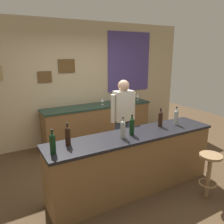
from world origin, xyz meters
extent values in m
plane|color=#4C3823|center=(0.00, 0.00, 0.00)|extent=(10.00, 10.00, 0.00)
cube|color=tan|center=(0.00, 2.03, 1.40)|extent=(6.00, 0.06, 2.80)
cube|color=brown|center=(-0.70, 1.99, 1.58)|extent=(0.30, 0.02, 0.24)
cube|color=brown|center=(-0.20, 1.99, 1.80)|extent=(0.38, 0.02, 0.30)
cube|color=#4C3D7F|center=(1.48, 1.99, 1.85)|extent=(1.25, 0.02, 1.49)
cube|color=brown|center=(0.00, -0.40, 0.44)|extent=(2.65, 0.57, 0.88)
cube|color=black|center=(0.00, -0.40, 0.90)|extent=(2.70, 0.60, 0.04)
cube|color=brown|center=(0.40, 1.65, 0.43)|extent=(2.59, 0.53, 0.86)
cube|color=#1E382D|center=(0.40, 1.65, 0.88)|extent=(2.64, 0.56, 0.04)
cylinder|color=#384766|center=(0.44, 0.44, 0.43)|extent=(0.13, 0.13, 0.86)
cylinder|color=#384766|center=(0.24, 0.44, 0.43)|extent=(0.13, 0.13, 0.86)
cube|color=beige|center=(0.34, 0.44, 1.14)|extent=(0.36, 0.20, 0.56)
sphere|color=tan|center=(0.34, 0.44, 1.51)|extent=(0.21, 0.21, 0.21)
cylinder|color=beige|center=(0.56, 0.44, 1.11)|extent=(0.08, 0.08, 0.52)
cylinder|color=beige|center=(0.12, 0.44, 1.11)|extent=(0.08, 0.08, 0.52)
cylinder|color=olive|center=(0.85, -1.11, 0.32)|extent=(0.06, 0.06, 0.65)
torus|color=olive|center=(0.85, -1.11, 0.22)|extent=(0.26, 0.26, 0.02)
cylinder|color=olive|center=(0.85, -1.11, 0.66)|extent=(0.32, 0.32, 0.03)
cylinder|color=black|center=(-1.23, -0.46, 1.02)|extent=(0.07, 0.07, 0.20)
sphere|color=black|center=(-1.23, -0.46, 1.13)|extent=(0.07, 0.07, 0.07)
cylinder|color=black|center=(-1.23, -0.46, 1.17)|extent=(0.03, 0.03, 0.09)
cylinder|color=black|center=(-1.23, -0.46, 1.22)|extent=(0.03, 0.03, 0.02)
cylinder|color=black|center=(-0.99, -0.31, 1.02)|extent=(0.07, 0.07, 0.20)
sphere|color=black|center=(-0.99, -0.31, 1.13)|extent=(0.07, 0.07, 0.07)
cylinder|color=black|center=(-0.99, -0.31, 1.17)|extent=(0.03, 0.03, 0.09)
cylinder|color=black|center=(-0.99, -0.31, 1.22)|extent=(0.03, 0.03, 0.02)
cylinder|color=#999E99|center=(-0.22, -0.44, 1.02)|extent=(0.07, 0.07, 0.20)
sphere|color=#999E99|center=(-0.22, -0.44, 1.13)|extent=(0.07, 0.07, 0.07)
cylinder|color=#999E99|center=(-0.22, -0.44, 1.17)|extent=(0.03, 0.03, 0.09)
cylinder|color=black|center=(-0.22, -0.44, 1.22)|extent=(0.03, 0.03, 0.02)
cylinder|color=black|center=(-0.04, -0.40, 1.02)|extent=(0.07, 0.07, 0.20)
sphere|color=black|center=(-0.04, -0.40, 1.13)|extent=(0.07, 0.07, 0.07)
cylinder|color=black|center=(-0.04, -0.40, 1.17)|extent=(0.03, 0.03, 0.09)
cylinder|color=black|center=(-0.04, -0.40, 1.22)|extent=(0.03, 0.03, 0.02)
cylinder|color=black|center=(0.58, -0.31, 1.02)|extent=(0.07, 0.07, 0.20)
sphere|color=black|center=(0.58, -0.31, 1.13)|extent=(0.07, 0.07, 0.07)
cylinder|color=black|center=(0.58, -0.31, 1.17)|extent=(0.03, 0.03, 0.09)
cylinder|color=black|center=(0.58, -0.31, 1.22)|extent=(0.03, 0.03, 0.02)
cylinder|color=#999E99|center=(0.88, -0.36, 1.02)|extent=(0.07, 0.07, 0.20)
sphere|color=#999E99|center=(0.88, -0.36, 1.13)|extent=(0.07, 0.07, 0.07)
cylinder|color=#999E99|center=(0.88, -0.36, 1.17)|extent=(0.03, 0.03, 0.09)
cylinder|color=black|center=(0.88, -0.36, 1.22)|extent=(0.03, 0.03, 0.02)
cylinder|color=silver|center=(0.50, 1.62, 0.90)|extent=(0.06, 0.06, 0.00)
cylinder|color=silver|center=(0.50, 1.62, 0.94)|extent=(0.01, 0.01, 0.07)
cone|color=silver|center=(0.50, 1.62, 1.02)|extent=(0.07, 0.07, 0.08)
cylinder|color=silver|center=(0.95, 1.75, 0.90)|extent=(0.06, 0.06, 0.00)
cylinder|color=silver|center=(0.95, 1.75, 0.94)|extent=(0.01, 0.01, 0.07)
cone|color=silver|center=(0.95, 1.75, 1.02)|extent=(0.07, 0.07, 0.08)
cylinder|color=silver|center=(1.24, 1.63, 0.90)|extent=(0.06, 0.06, 0.00)
cylinder|color=silver|center=(1.24, 1.63, 0.94)|extent=(0.01, 0.01, 0.07)
cone|color=silver|center=(1.24, 1.63, 1.02)|extent=(0.07, 0.07, 0.08)
cylinder|color=silver|center=(1.54, 1.66, 0.90)|extent=(0.06, 0.06, 0.00)
cylinder|color=silver|center=(1.54, 1.66, 0.94)|extent=(0.01, 0.01, 0.07)
cone|color=silver|center=(1.54, 1.66, 1.02)|extent=(0.07, 0.07, 0.08)
cylinder|color=silver|center=(1.14, 1.62, 0.95)|extent=(0.08, 0.08, 0.09)
torus|color=silver|center=(1.19, 1.62, 0.95)|extent=(0.06, 0.01, 0.06)
camera|label=1|loc=(-1.84, -2.99, 2.11)|focal=36.11mm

